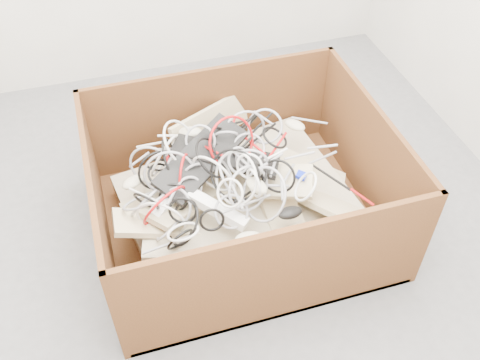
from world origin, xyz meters
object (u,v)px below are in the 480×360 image
object	(u,v)px
power_strip_right	(217,209)
cardboard_box	(237,207)
vga_plug	(301,175)
power_strip_left	(176,189)

from	to	relation	value
power_strip_right	cardboard_box	bearing A→B (deg)	95.98
cardboard_box	power_strip_right	size ratio (longest dim) A/B	4.62
vga_plug	power_strip_right	bearing A→B (deg)	-129.02
power_strip_right	power_strip_left	bearing A→B (deg)	178.10
cardboard_box	power_strip_right	distance (m)	0.30
power_strip_left	vga_plug	distance (m)	0.58
cardboard_box	vga_plug	bearing A→B (deg)	-16.76
cardboard_box	vga_plug	distance (m)	0.36
power_strip_right	vga_plug	world-z (taller)	power_strip_right
cardboard_box	power_strip_left	world-z (taller)	cardboard_box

